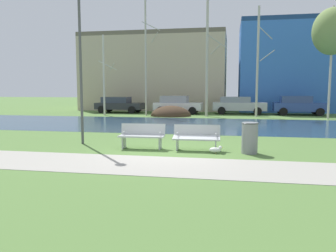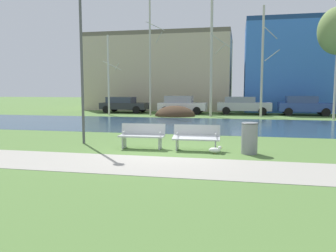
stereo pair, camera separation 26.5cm
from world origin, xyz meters
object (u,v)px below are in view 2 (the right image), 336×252
at_px(bench_right, 196,137).
at_px(parked_sedan_second_white, 182,104).
at_px(parked_hatch_third_silver, 243,105).
at_px(bench_left, 142,135).
at_px(trash_bin, 250,138).
at_px(seagull, 215,150).
at_px(streetlamp, 81,42).
at_px(parked_wagon_fourth_blue, 304,105).
at_px(parked_van_nearest_dark, 124,104).

bearing_deg(bench_right, parked_sedan_second_white, 101.32).
bearing_deg(parked_hatch_third_silver, bench_left, -101.88).
relative_size(trash_bin, seagull, 2.24).
height_order(trash_bin, parked_hatch_third_silver, parked_hatch_third_silver).
xyz_separation_m(seagull, streetlamp, (-5.14, 1.08, 3.73)).
relative_size(seagull, parked_hatch_third_silver, 0.10).
distance_m(bench_right, parked_hatch_third_silver, 17.61).
relative_size(streetlamp, parked_wagon_fourth_blue, 1.41).
bearing_deg(bench_left, seagull, -10.30).
distance_m(bench_right, streetlamp, 5.63).
bearing_deg(bench_right, parked_van_nearest_dark, 116.77).
height_order(parked_sedan_second_white, parked_wagon_fourth_blue, parked_wagon_fourth_blue).
bearing_deg(parked_sedan_second_white, seagull, -76.85).
height_order(bench_right, parked_wagon_fourth_blue, parked_wagon_fourth_blue).
distance_m(bench_left, trash_bin, 3.70).
distance_m(bench_right, trash_bin, 1.77).
xyz_separation_m(parked_sedan_second_white, parked_hatch_third_silver, (5.16, 0.53, -0.01)).
bearing_deg(streetlamp, seagull, -11.84).
relative_size(streetlamp, parked_van_nearest_dark, 1.39).
xyz_separation_m(seagull, parked_sedan_second_white, (-4.08, 17.46, 0.66)).
bearing_deg(parked_sedan_second_white, parked_van_nearest_dark, 177.43).
relative_size(bench_left, seagull, 3.56).
bearing_deg(trash_bin, parked_hatch_third_silver, 90.01).
distance_m(bench_left, parked_hatch_third_silver, 17.90).
relative_size(bench_right, parked_wagon_fourth_blue, 0.39).
bearing_deg(bench_left, parked_van_nearest_dark, 111.43).
bearing_deg(parked_sedan_second_white, trash_bin, -73.30).
bearing_deg(parked_van_nearest_dark, bench_left, -68.57).
bearing_deg(parked_sedan_second_white, parked_wagon_fourth_blue, 1.66).
xyz_separation_m(bench_left, trash_bin, (3.69, -0.22, 0.06)).
bearing_deg(parked_sedan_second_white, bench_left, -85.05).
xyz_separation_m(bench_right, parked_van_nearest_dark, (-8.69, 17.22, 0.27)).
bearing_deg(streetlamp, parked_hatch_third_silver, 69.82).
xyz_separation_m(seagull, parked_hatch_third_silver, (1.08, 17.99, 0.65)).
distance_m(seagull, parked_hatch_third_silver, 18.03).
xyz_separation_m(bench_left, parked_hatch_third_silver, (3.69, 17.52, 0.31)).
relative_size(seagull, parked_wagon_fourth_blue, 0.11).
height_order(bench_left, parked_wagon_fourth_blue, parked_wagon_fourth_blue).
bearing_deg(seagull, trash_bin, 13.19).
bearing_deg(parked_hatch_third_silver, bench_right, -95.73).
bearing_deg(parked_wagon_fourth_blue, bench_right, -110.66).
relative_size(bench_left, parked_van_nearest_dark, 0.38).
xyz_separation_m(parked_sedan_second_white, parked_wagon_fourth_blue, (9.92, 0.29, 0.02)).
bearing_deg(bench_left, parked_hatch_third_silver, 78.12).
height_order(seagull, streetlamp, streetlamp).
xyz_separation_m(bench_left, seagull, (2.61, -0.47, -0.34)).
distance_m(trash_bin, parked_wagon_fourth_blue, 18.13).
height_order(bench_right, parked_van_nearest_dark, parked_van_nearest_dark).
height_order(bench_left, bench_right, same).
relative_size(bench_left, streetlamp, 0.28).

